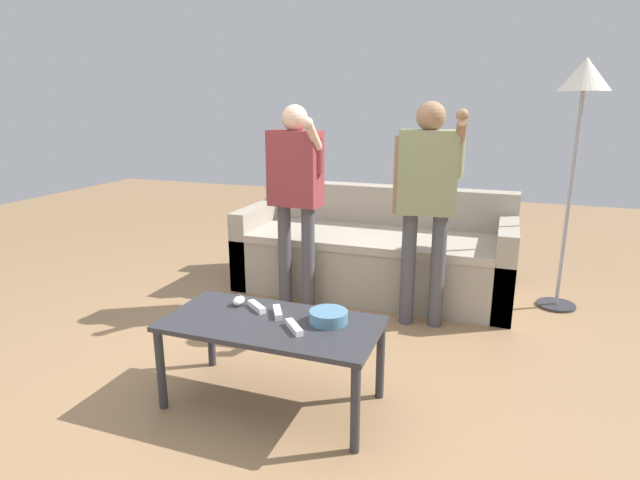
{
  "coord_description": "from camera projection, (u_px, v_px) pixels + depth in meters",
  "views": [
    {
      "loc": [
        1.12,
        -2.44,
        1.51
      ],
      "look_at": [
        0.12,
        0.32,
        0.72
      ],
      "focal_mm": 29.01,
      "sensor_mm": 36.0,
      "label": 1
    }
  ],
  "objects": [
    {
      "name": "player_left",
      "position": [
        295.0,
        184.0,
        3.7
      ],
      "size": [
        0.44,
        0.34,
        1.49
      ],
      "color": "#47474C",
      "rests_on": "ground"
    },
    {
      "name": "game_remote_wand_near",
      "position": [
        294.0,
        327.0,
        2.46
      ],
      "size": [
        0.13,
        0.14,
        0.03
      ],
      "color": "white",
      "rests_on": "coffee_table"
    },
    {
      "name": "snack_bowl",
      "position": [
        329.0,
        317.0,
        2.54
      ],
      "size": [
        0.19,
        0.19,
        0.06
      ],
      "primitive_type": "cylinder",
      "color": "teal",
      "rests_on": "coffee_table"
    },
    {
      "name": "ground_plane",
      "position": [
        281.0,
        372.0,
        2.97
      ],
      "size": [
        12.0,
        12.0,
        0.0
      ],
      "primitive_type": "plane",
      "color": "#93704C"
    },
    {
      "name": "floor_lamp",
      "position": [
        583.0,
        94.0,
        3.52
      ],
      "size": [
        0.35,
        0.35,
        1.79
      ],
      "color": "#2D2D33",
      "rests_on": "ground"
    },
    {
      "name": "game_remote_nunchuk",
      "position": [
        239.0,
        301.0,
        2.76
      ],
      "size": [
        0.06,
        0.09,
        0.05
      ],
      "color": "white",
      "rests_on": "coffee_table"
    },
    {
      "name": "game_remote_wand_spare",
      "position": [
        278.0,
        312.0,
        2.63
      ],
      "size": [
        0.11,
        0.15,
        0.03
      ],
      "color": "white",
      "rests_on": "coffee_table"
    },
    {
      "name": "couch",
      "position": [
        375.0,
        254.0,
        4.24
      ],
      "size": [
        2.17,
        0.9,
        0.81
      ],
      "color": "#9E9384",
      "rests_on": "ground"
    },
    {
      "name": "game_remote_wand_far",
      "position": [
        257.0,
        307.0,
        2.71
      ],
      "size": [
        0.14,
        0.12,
        0.03
      ],
      "color": "white",
      "rests_on": "coffee_table"
    },
    {
      "name": "coffee_table",
      "position": [
        272.0,
        332.0,
        2.57
      ],
      "size": [
        1.07,
        0.53,
        0.45
      ],
      "color": "#2D2D33",
      "rests_on": "ground"
    },
    {
      "name": "player_right",
      "position": [
        427.0,
        189.0,
        3.37
      ],
      "size": [
        0.46,
        0.3,
        1.51
      ],
      "color": "#47474C",
      "rests_on": "ground"
    }
  ]
}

